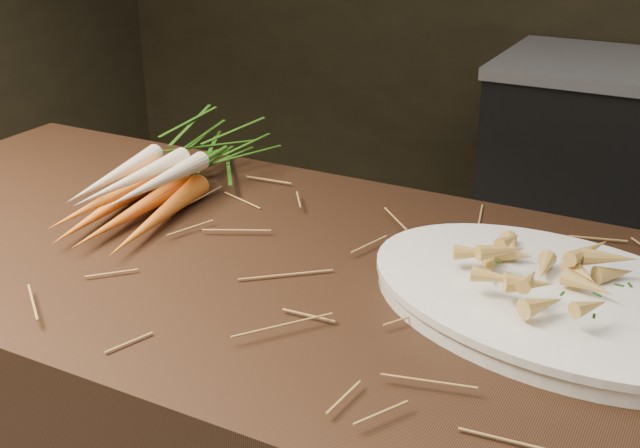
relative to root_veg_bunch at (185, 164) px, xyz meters
The scene contains 4 objects.
straw_bedding 0.71m from the root_veg_bunch, 13.16° to the right, with size 1.40×0.60×0.02m, color olive, non-canonical shape.
root_veg_bunch is the anchor object (origin of this frame).
serving_platter 0.67m from the root_veg_bunch, 11.15° to the right, with size 0.49×0.33×0.03m, color white, non-canonical shape.
roasted_veg_heap 0.67m from the root_veg_bunch, 11.15° to the right, with size 0.24×0.17×0.05m, color #A77435, non-canonical shape.
Camera 1 is at (0.12, -0.58, 1.41)m, focal length 45.00 mm.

